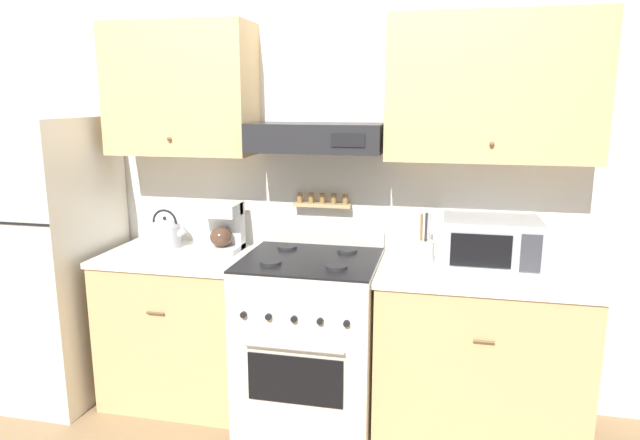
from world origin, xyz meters
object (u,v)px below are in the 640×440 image
Objects in this scene: refrigerator at (46,259)px; tea_kettle at (166,233)px; coffee_maker at (224,227)px; microwave at (490,242)px; stove_range at (311,338)px; utensil_crock at (424,250)px.

refrigerator reaches higher than tea_kettle.
coffee_maker reaches higher than microwave.
stove_range is 1.12m from microwave.
tea_kettle is 0.83× the size of coffee_maker.
utensil_crock is at bearing 14.77° from stove_range.
utensil_crock is at bearing -177.05° from microwave.
microwave is (1.88, 0.02, 0.04)m from tea_kettle.
coffee_maker is 1.17m from utensil_crock.
refrigerator reaches higher than coffee_maker.
stove_range is at bearing 1.20° from refrigerator.
coffee_maker is (1.06, 0.22, 0.20)m from refrigerator.
coffee_maker is at bearing 11.54° from refrigerator.
microwave reaches higher than stove_range.
refrigerator is at bearing -175.06° from utensil_crock.
stove_range is 3.61× the size of coffee_maker.
utensil_crock is (1.17, -0.02, -0.07)m from coffee_maker.
refrigerator is (-1.63, -0.03, 0.37)m from stove_range.
stove_range is at bearing -17.75° from coffee_maker.
stove_range is 1.67m from refrigerator.
utensil_crock is (1.54, 0.00, -0.02)m from tea_kettle.
tea_kettle is 0.47× the size of microwave.
coffee_maker reaches higher than stove_range.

